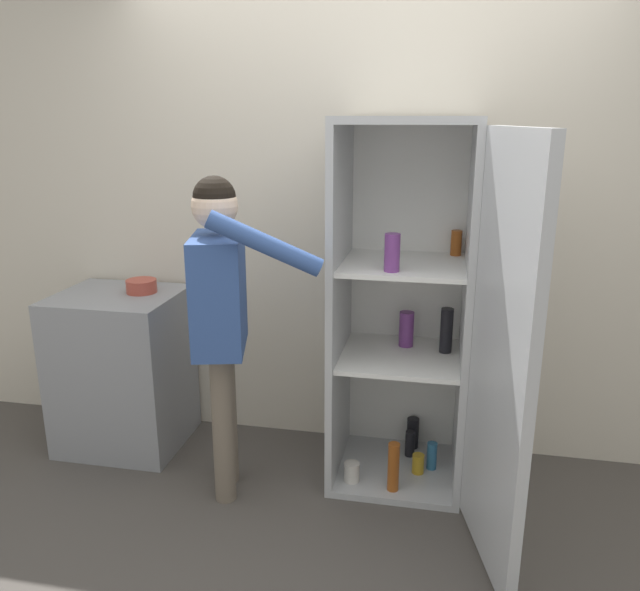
% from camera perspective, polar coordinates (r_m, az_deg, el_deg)
% --- Properties ---
extents(ground_plane, '(12.00, 12.00, 0.00)m').
position_cam_1_polar(ground_plane, '(2.99, 0.89, -21.43)').
color(ground_plane, '#4C4742').
extents(wall_back, '(7.00, 0.06, 2.55)m').
position_cam_1_polar(wall_back, '(3.38, 4.04, 6.79)').
color(wall_back, beige).
rests_on(wall_back, ground_plane).
extents(refrigerator, '(0.85, 1.26, 1.82)m').
position_cam_1_polar(refrigerator, '(3.00, 9.30, -2.02)').
color(refrigerator, '#B7BABC').
rests_on(refrigerator, ground_plane).
extents(person, '(0.68, 0.52, 1.57)m').
position_cam_1_polar(person, '(2.92, -9.05, -0.40)').
color(person, '#726656').
rests_on(person, ground_plane).
extents(counter, '(0.66, 0.58, 0.89)m').
position_cam_1_polar(counter, '(3.71, -17.57, -6.49)').
color(counter, gray).
rests_on(counter, ground_plane).
extents(bowl, '(0.17, 0.17, 0.07)m').
position_cam_1_polar(bowl, '(3.55, -16.01, 0.83)').
color(bowl, '#B24738').
rests_on(bowl, counter).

